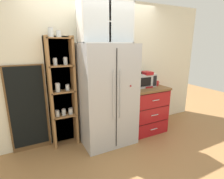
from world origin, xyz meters
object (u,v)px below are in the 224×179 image
at_px(refrigerator, 107,95).
at_px(chalkboard_menu, 28,109).
at_px(mug_red, 157,83).
at_px(bottle_amber, 145,81).
at_px(bottle_clear, 130,83).
at_px(microwave, 143,80).
at_px(coffee_maker, 146,79).
at_px(mug_cream, 147,85).

relative_size(refrigerator, chalkboard_menu, 1.22).
relative_size(mug_red, bottle_amber, 0.44).
bearing_deg(bottle_amber, bottle_clear, 174.70).
xyz_separation_m(microwave, bottle_clear, (-0.28, 0.02, -0.03)).
xyz_separation_m(coffee_maker, mug_cream, (0.00, -0.03, -0.11)).
bearing_deg(bottle_amber, chalkboard_menu, 173.24).
distance_m(refrigerator, mug_red, 1.15).
height_order(refrigerator, coffee_maker, refrigerator).
bearing_deg(bottle_clear, coffee_maker, -10.53).
relative_size(mug_red, mug_cream, 1.09).
height_order(microwave, bottle_amber, bottle_amber).
bearing_deg(coffee_maker, mug_cream, -85.97).
bearing_deg(mug_red, microwave, 170.28).
bearing_deg(chalkboard_menu, mug_red, -6.97).
bearing_deg(coffee_maker, mug_red, -2.44).
relative_size(mug_red, bottle_clear, 0.49).
bearing_deg(mug_red, bottle_amber, 171.36).
height_order(mug_cream, bottle_clear, bottle_clear).
xyz_separation_m(microwave, mug_red, (0.31, -0.05, -0.08)).
bearing_deg(refrigerator, bottle_amber, 4.95).
bearing_deg(bottle_amber, coffee_maker, -90.00).
bearing_deg(mug_cream, refrigerator, -179.06).
xyz_separation_m(bottle_amber, bottle_clear, (-0.32, 0.03, -0.01)).
bearing_deg(refrigerator, bottle_clear, 10.78).
relative_size(coffee_maker, chalkboard_menu, 0.21).
bearing_deg(microwave, mug_red, -9.72).
relative_size(coffee_maker, bottle_clear, 1.28).
relative_size(microwave, chalkboard_menu, 0.30).
bearing_deg(mug_red, mug_cream, -175.81).
distance_m(refrigerator, microwave, 0.86).
relative_size(bottle_amber, bottle_clear, 1.10).
xyz_separation_m(coffee_maker, chalkboard_menu, (-2.15, 0.28, -0.35)).
relative_size(mug_cream, bottle_amber, 0.41).
distance_m(microwave, coffee_maker, 0.06).
distance_m(mug_red, bottle_amber, 0.28).
bearing_deg(chalkboard_menu, refrigerator, -14.54).
height_order(refrigerator, microwave, refrigerator).
distance_m(refrigerator, coffee_maker, 0.90).
relative_size(bottle_clear, chalkboard_menu, 0.17).
relative_size(refrigerator, bottle_clear, 7.29).
xyz_separation_m(bottle_amber, chalkboard_menu, (-2.15, 0.25, -0.31)).
bearing_deg(bottle_clear, refrigerator, -169.22).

